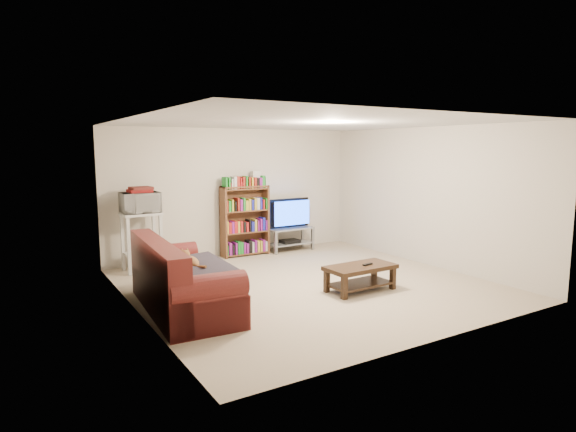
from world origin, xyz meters
TOP-DOWN VIEW (x-y plane):
  - floor at (0.00, 0.00)m, footprint 5.00×5.00m
  - ceiling at (0.00, 0.00)m, footprint 5.00×5.00m
  - wall_back at (0.00, 2.50)m, footprint 5.00×0.00m
  - wall_front at (0.00, -2.50)m, footprint 5.00×0.00m
  - wall_left at (-2.50, 0.00)m, footprint 0.00×5.00m
  - wall_right at (2.50, 0.00)m, footprint 0.00×5.00m
  - sofa at (-2.04, -0.12)m, footprint 1.04×2.16m
  - blanket at (-1.86, -0.27)m, footprint 0.84×1.08m
  - cat at (-1.85, -0.08)m, footprint 0.26×0.59m
  - coffee_table at (0.47, -0.66)m, footprint 1.04×0.54m
  - remote at (0.57, -0.70)m, footprint 0.17×0.07m
  - tv_stand at (1.04, 2.21)m, footprint 0.94×0.44m
  - television at (1.04, 2.21)m, footprint 1.00×0.16m
  - dvd_player at (1.04, 2.21)m, footprint 0.38×0.27m
  - bookshelf at (0.10, 2.30)m, footprint 0.93×0.30m
  - shelf_clutter at (0.19, 2.31)m, footprint 0.68×0.21m
  - microwave_stand at (-1.90, 2.11)m, footprint 0.63×0.47m
  - microwave at (-1.90, 2.11)m, footprint 0.62×0.43m
  - game_boxes at (-1.90, 2.11)m, footprint 0.37×0.33m

SIDE VIEW (x-z plane):
  - floor at x=0.00m, z-range 0.00..0.00m
  - dvd_player at x=1.04m, z-range 0.16..0.22m
  - coffee_table at x=0.47m, z-range 0.07..0.44m
  - tv_stand at x=1.04m, z-range 0.08..0.55m
  - sofa at x=-2.04m, z-range -0.13..0.77m
  - remote at x=0.57m, z-range 0.37..0.39m
  - blanket at x=-1.86m, z-range 0.44..0.63m
  - cat at x=-1.85m, z-range 0.51..0.68m
  - microwave_stand at x=-1.90m, z-range 0.14..1.12m
  - bookshelf at x=0.10m, z-range 0.02..1.35m
  - television at x=1.04m, z-range 0.46..1.04m
  - microwave at x=-1.90m, z-range 0.98..1.32m
  - wall_back at x=0.00m, z-range -1.30..3.70m
  - wall_front at x=0.00m, z-range -1.30..3.70m
  - wall_left at x=-2.50m, z-range -1.30..3.70m
  - wall_right at x=2.50m, z-range -1.30..3.70m
  - game_boxes at x=-1.90m, z-range 1.32..1.37m
  - shelf_clutter at x=0.19m, z-range 1.30..1.58m
  - ceiling at x=0.00m, z-range 2.40..2.40m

